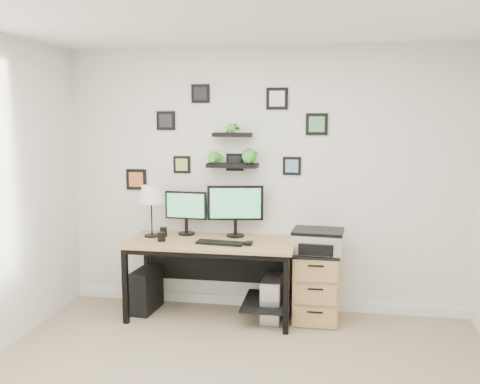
% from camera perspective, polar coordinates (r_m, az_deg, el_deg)
% --- Properties ---
extents(room, '(4.00, 4.00, 4.00)m').
position_cam_1_polar(room, '(5.58, 2.47, -11.60)').
color(room, tan).
rests_on(room, ground).
extents(desk, '(1.60, 0.70, 0.75)m').
position_cam_1_polar(desk, '(5.17, -2.66, -6.50)').
color(desk, tan).
rests_on(desk, ground).
extents(monitor_left, '(0.43, 0.18, 0.44)m').
position_cam_1_polar(monitor_left, '(5.36, -5.78, -1.86)').
color(monitor_left, black).
rests_on(monitor_left, desk).
extents(monitor_right, '(0.54, 0.20, 0.51)m').
position_cam_1_polar(monitor_right, '(5.23, -0.50, -1.56)').
color(monitor_right, black).
rests_on(monitor_right, desk).
extents(keyboard, '(0.46, 0.19, 0.02)m').
position_cam_1_polar(keyboard, '(5.00, -2.13, -5.44)').
color(keyboard, black).
rests_on(keyboard, desk).
extents(mouse, '(0.07, 0.10, 0.03)m').
position_cam_1_polar(mouse, '(4.96, 0.94, -5.50)').
color(mouse, black).
rests_on(mouse, desk).
extents(table_lamp, '(0.25, 0.25, 0.51)m').
position_cam_1_polar(table_lamp, '(5.30, -9.46, -0.38)').
color(table_lamp, black).
rests_on(table_lamp, desk).
extents(mug, '(0.08, 0.08, 0.09)m').
position_cam_1_polar(mug, '(5.15, -8.38, -4.76)').
color(mug, black).
rests_on(mug, desk).
extents(pen_cup, '(0.07, 0.07, 0.09)m').
position_cam_1_polar(pen_cup, '(5.33, -8.17, -4.24)').
color(pen_cup, black).
rests_on(pen_cup, desk).
extents(pc_tower_black, '(0.23, 0.44, 0.42)m').
position_cam_1_polar(pc_tower_black, '(5.49, -9.95, -10.25)').
color(pc_tower_black, black).
rests_on(pc_tower_black, ground).
extents(pc_tower_grey, '(0.19, 0.42, 0.41)m').
position_cam_1_polar(pc_tower_grey, '(5.21, 3.44, -11.27)').
color(pc_tower_grey, gray).
rests_on(pc_tower_grey, ground).
extents(file_cabinet, '(0.43, 0.53, 0.67)m').
position_cam_1_polar(file_cabinet, '(5.20, 8.12, -9.84)').
color(file_cabinet, tan).
rests_on(file_cabinet, ground).
extents(printer, '(0.49, 0.41, 0.21)m').
position_cam_1_polar(printer, '(5.05, 8.31, -5.18)').
color(printer, silver).
rests_on(printer, file_cabinet).
extents(wall_decor, '(2.04, 0.18, 1.07)m').
position_cam_1_polar(wall_decor, '(5.24, -0.90, 5.12)').
color(wall_decor, black).
rests_on(wall_decor, ground).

